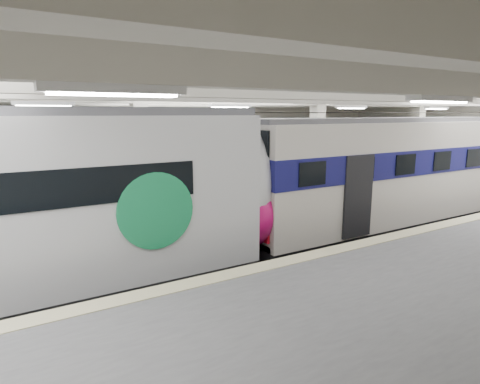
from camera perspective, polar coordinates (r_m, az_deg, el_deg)
station_hall at (r=11.55m, az=7.84°, el=3.90°), size 36.00×24.00×5.75m
modern_emu at (r=10.94m, az=-27.04°, el=-2.29°), size 15.17×3.13×4.83m
older_rer at (r=17.29m, az=20.43°, el=2.75°), size 13.69×3.02×4.51m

